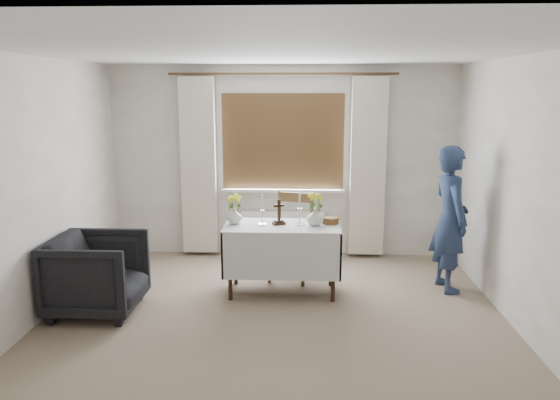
{
  "coord_description": "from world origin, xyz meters",
  "views": [
    {
      "loc": [
        0.26,
        -4.61,
        2.2
      ],
      "look_at": [
        0.03,
        0.86,
        1.08
      ],
      "focal_mm": 35.0,
      "sensor_mm": 36.0,
      "label": 1
    }
  ],
  "objects_px": {
    "armchair": "(97,274)",
    "flower_vase_left": "(234,216)",
    "altar_table": "(282,259)",
    "wooden_cross": "(279,212)",
    "person": "(450,219)",
    "flower_vase_right": "(315,217)",
    "wooden_chair": "(291,237)"
  },
  "relations": [
    {
      "from": "flower_vase_left",
      "to": "armchair",
      "type": "bearing_deg",
      "value": -153.47
    },
    {
      "from": "person",
      "to": "flower_vase_left",
      "type": "xyz_separation_m",
      "value": [
        -2.35,
        -0.15,
        0.05
      ]
    },
    {
      "from": "flower_vase_left",
      "to": "altar_table",
      "type": "bearing_deg",
      "value": -4.56
    },
    {
      "from": "person",
      "to": "flower_vase_right",
      "type": "relative_size",
      "value": 8.59
    },
    {
      "from": "wooden_chair",
      "to": "flower_vase_left",
      "type": "height_order",
      "value": "wooden_chair"
    },
    {
      "from": "armchair",
      "to": "flower_vase_left",
      "type": "distance_m",
      "value": 1.52
    },
    {
      "from": "wooden_cross",
      "to": "flower_vase_left",
      "type": "distance_m",
      "value": 0.48
    },
    {
      "from": "wooden_chair",
      "to": "wooden_cross",
      "type": "height_order",
      "value": "wooden_cross"
    },
    {
      "from": "person",
      "to": "flower_vase_left",
      "type": "bearing_deg",
      "value": 84.53
    },
    {
      "from": "wooden_chair",
      "to": "armchair",
      "type": "xyz_separation_m",
      "value": [
        -1.9,
        -1.05,
        -0.11
      ]
    },
    {
      "from": "flower_vase_left",
      "to": "flower_vase_right",
      "type": "distance_m",
      "value": 0.87
    },
    {
      "from": "armchair",
      "to": "flower_vase_right",
      "type": "height_order",
      "value": "flower_vase_right"
    },
    {
      "from": "flower_vase_right",
      "to": "armchair",
      "type": "bearing_deg",
      "value": -164.24
    },
    {
      "from": "armchair",
      "to": "flower_vase_right",
      "type": "xyz_separation_m",
      "value": [
        2.16,
        0.61,
        0.46
      ]
    },
    {
      "from": "wooden_chair",
      "to": "flower_vase_right",
      "type": "distance_m",
      "value": 0.63
    },
    {
      "from": "armchair",
      "to": "flower_vase_left",
      "type": "relative_size",
      "value": 4.95
    },
    {
      "from": "wooden_cross",
      "to": "armchair",
      "type": "bearing_deg",
      "value": 175.91
    },
    {
      "from": "altar_table",
      "to": "flower_vase_left",
      "type": "relative_size",
      "value": 7.09
    },
    {
      "from": "flower_vase_right",
      "to": "wooden_cross",
      "type": "bearing_deg",
      "value": 175.99
    },
    {
      "from": "wooden_cross",
      "to": "flower_vase_right",
      "type": "height_order",
      "value": "wooden_cross"
    },
    {
      "from": "wooden_cross",
      "to": "flower_vase_left",
      "type": "bearing_deg",
      "value": 155.18
    },
    {
      "from": "altar_table",
      "to": "flower_vase_left",
      "type": "distance_m",
      "value": 0.7
    },
    {
      "from": "wooden_cross",
      "to": "person",
      "type": "bearing_deg",
      "value": -18.98
    },
    {
      "from": "wooden_cross",
      "to": "flower_vase_right",
      "type": "relative_size",
      "value": 1.47
    },
    {
      "from": "wooden_chair",
      "to": "armchair",
      "type": "distance_m",
      "value": 2.17
    },
    {
      "from": "wooden_chair",
      "to": "wooden_cross",
      "type": "xyz_separation_m",
      "value": [
        -0.12,
        -0.42,
        0.4
      ]
    },
    {
      "from": "altar_table",
      "to": "armchair",
      "type": "bearing_deg",
      "value": -161.56
    },
    {
      "from": "wooden_chair",
      "to": "flower_vase_right",
      "type": "relative_size",
      "value": 5.38
    },
    {
      "from": "wooden_chair",
      "to": "person",
      "type": "height_order",
      "value": "person"
    },
    {
      "from": "altar_table",
      "to": "wooden_cross",
      "type": "relative_size",
      "value": 4.52
    },
    {
      "from": "altar_table",
      "to": "person",
      "type": "xyz_separation_m",
      "value": [
        1.82,
        0.19,
        0.42
      ]
    },
    {
      "from": "armchair",
      "to": "wooden_cross",
      "type": "distance_m",
      "value": 1.95
    }
  ]
}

